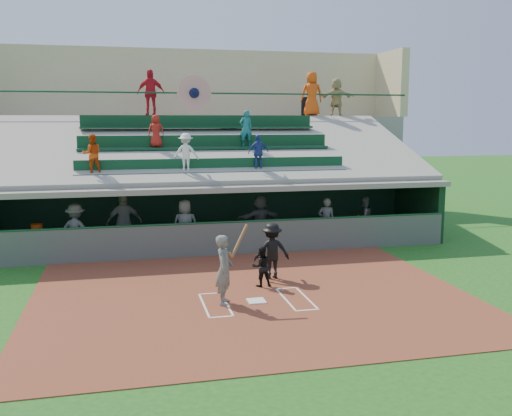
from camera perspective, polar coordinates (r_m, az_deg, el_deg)
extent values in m
plane|color=#1D5618|center=(14.26, 0.03, -9.41)|extent=(100.00, 100.00, 0.00)
cube|color=brown|center=(14.72, -0.41, -8.78)|extent=(11.00, 9.00, 0.02)
cube|color=white|center=(14.25, 0.03, -9.28)|extent=(0.43, 0.43, 0.03)
cube|color=white|center=(14.11, -2.98, -9.53)|extent=(0.05, 1.80, 0.01)
cube|color=white|center=(14.43, 2.97, -9.10)|extent=(0.05, 1.80, 0.01)
cube|color=white|center=(14.03, -5.22, -9.66)|extent=(0.05, 1.80, 0.01)
cube|color=white|center=(14.58, 5.08, -8.93)|extent=(0.05, 1.80, 0.01)
cube|color=white|center=(14.91, -4.64, -8.52)|extent=(0.60, 0.05, 0.01)
cube|color=white|center=(15.33, 3.04, -8.02)|extent=(0.60, 0.05, 0.01)
cube|color=white|center=(13.22, -3.48, -10.80)|extent=(0.60, 0.05, 0.01)
cube|color=white|center=(13.69, 5.15, -10.13)|extent=(0.60, 0.05, 0.01)
cube|color=gray|center=(20.66, -4.21, -3.61)|extent=(16.00, 3.50, 0.04)
cube|color=gray|center=(26.95, -6.48, 4.18)|extent=(20.00, 3.00, 4.60)
cube|color=#535953|center=(18.85, -3.41, -3.16)|extent=(16.00, 0.06, 1.10)
cylinder|color=#164524|center=(18.74, -3.42, -1.45)|extent=(16.00, 0.08, 0.08)
cube|color=black|center=(22.16, -4.94, 0.08)|extent=(16.00, 0.25, 2.20)
cube|color=black|center=(23.05, 15.82, 0.11)|extent=(0.25, 3.50, 2.20)
cube|color=gray|center=(20.30, -4.28, 2.41)|extent=(16.40, 3.90, 0.18)
cube|color=gray|center=(23.87, -5.53, 0.82)|extent=(16.40, 3.50, 2.30)
cube|color=gray|center=(25.37, -6.06, 3.90)|extent=(16.40, 0.30, 4.60)
cube|color=gray|center=(22.02, -5.05, 6.17)|extent=(16.40, 6.51, 2.37)
cube|color=#0C3620|center=(19.71, -4.05, 3.54)|extent=(9.40, 0.42, 0.08)
cube|color=#0D3B21|center=(19.89, -4.15, 4.34)|extent=(9.40, 0.06, 0.45)
cube|color=#0D3A21|center=(21.53, -4.87, 5.98)|extent=(9.40, 0.42, 0.08)
cube|color=#0C391C|center=(21.72, -4.95, 6.69)|extent=(9.40, 0.06, 0.45)
cube|color=#0B341C|center=(23.39, -5.56, 8.03)|extent=(9.40, 0.42, 0.08)
cube|color=#0C371C|center=(23.59, -5.64, 8.67)|extent=(9.40, 0.06, 0.45)
imported|color=#C5410B|center=(19.55, -16.08, 5.21)|extent=(0.71, 0.59, 1.30)
imported|color=white|center=(19.63, -7.02, 5.51)|extent=(0.92, 0.64, 1.31)
imported|color=navy|center=(20.06, 0.25, 5.58)|extent=(0.75, 0.34, 1.26)
imported|color=#A31A12|center=(21.42, -9.97, 7.59)|extent=(0.62, 0.43, 1.21)
imported|color=#18676D|center=(21.87, -1.02, 7.96)|extent=(0.52, 0.36, 1.37)
cylinder|color=#133D25|center=(25.40, -6.21, 11.36)|extent=(20.00, 0.07, 0.07)
cylinder|color=red|center=(25.38, -6.21, 11.36)|extent=(1.50, 0.06, 1.50)
sphere|color=#0C0F33|center=(25.35, -6.20, 11.36)|extent=(0.44, 0.44, 0.44)
cube|color=#C7B584|center=(28.41, -6.98, 12.29)|extent=(20.00, 0.40, 3.20)
cube|color=#C6B584|center=(29.76, 13.32, 11.96)|extent=(0.40, 3.00, 3.20)
imported|color=#575954|center=(13.88, -3.20, -6.17)|extent=(0.57, 0.71, 1.71)
cylinder|color=brown|center=(13.63, -1.67, -3.30)|extent=(0.56, 0.54, 0.75)
sphere|color=#976237|center=(13.81, -2.68, -4.63)|extent=(0.10, 0.10, 0.10)
imported|color=black|center=(15.36, 0.54, -5.86)|extent=(0.55, 0.45, 1.09)
imported|color=black|center=(16.10, 1.60, -4.29)|extent=(1.02, 0.59, 1.58)
cube|color=brown|center=(21.92, -4.27, -2.26)|extent=(13.90, 3.64, 0.43)
cube|color=silver|center=(20.14, -21.07, -3.49)|extent=(0.79, 0.61, 0.66)
cylinder|color=#D0440C|center=(20.09, -21.07, -2.02)|extent=(0.37, 0.37, 0.37)
imported|color=#5A5D58|center=(19.41, -17.56, -2.13)|extent=(1.27, 0.99, 1.74)
imported|color=#61645F|center=(19.72, -13.03, -1.41)|extent=(1.21, 0.61, 1.99)
imported|color=#5F635D|center=(19.41, -7.09, -1.74)|extent=(0.91, 0.63, 1.76)
imported|color=#525550|center=(20.57, 0.40, -1.10)|extent=(1.69, 0.81, 1.75)
imported|color=#595B56|center=(20.59, 7.05, -1.28)|extent=(0.71, 0.60, 1.66)
imported|color=#575954|center=(21.75, 10.74, -0.94)|extent=(0.93, 0.84, 1.57)
cylinder|color=black|center=(27.72, 5.17, 10.03)|extent=(0.61, 0.61, 0.91)
imported|color=red|center=(25.81, -10.46, 11.25)|extent=(1.21, 0.57, 2.02)
imported|color=#D3460C|center=(26.66, 5.59, 11.27)|extent=(1.04, 0.72, 2.02)
imported|color=tan|center=(27.30, 8.05, 10.90)|extent=(1.71, 1.12, 1.76)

